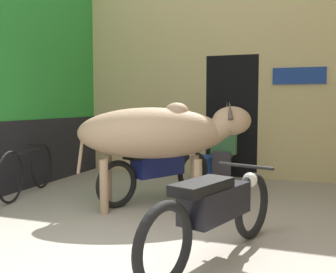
{
  "coord_description": "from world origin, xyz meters",
  "views": [
    {
      "loc": [
        1.52,
        -2.57,
        1.38
      ],
      "look_at": [
        -0.15,
        2.14,
        0.96
      ],
      "focal_mm": 42.0,
      "sensor_mm": 36.0,
      "label": 1
    }
  ],
  "objects_px": {
    "motorcycle_far": "(158,170)",
    "shopkeeper_seated": "(223,145)",
    "plastic_stool": "(206,168)",
    "cow": "(158,133)",
    "motorcycle_near": "(215,210)",
    "bicycle": "(28,170)"
  },
  "relations": [
    {
      "from": "motorcycle_near",
      "to": "plastic_stool",
      "type": "distance_m",
      "value": 3.57
    },
    {
      "from": "cow",
      "to": "bicycle",
      "type": "distance_m",
      "value": 2.26
    },
    {
      "from": "motorcycle_near",
      "to": "cow",
      "type": "bearing_deg",
      "value": 127.48
    },
    {
      "from": "cow",
      "to": "plastic_stool",
      "type": "height_order",
      "value": "cow"
    },
    {
      "from": "motorcycle_near",
      "to": "motorcycle_far",
      "type": "bearing_deg",
      "value": 123.71
    },
    {
      "from": "motorcycle_near",
      "to": "shopkeeper_seated",
      "type": "xyz_separation_m",
      "value": [
        -0.62,
        3.36,
        0.22
      ]
    },
    {
      "from": "cow",
      "to": "shopkeeper_seated",
      "type": "height_order",
      "value": "cow"
    },
    {
      "from": "motorcycle_far",
      "to": "shopkeeper_seated",
      "type": "xyz_separation_m",
      "value": [
        0.65,
        1.46,
        0.24
      ]
    },
    {
      "from": "shopkeeper_seated",
      "to": "plastic_stool",
      "type": "height_order",
      "value": "shopkeeper_seated"
    },
    {
      "from": "cow",
      "to": "motorcycle_near",
      "type": "distance_m",
      "value": 1.83
    },
    {
      "from": "cow",
      "to": "motorcycle_near",
      "type": "relative_size",
      "value": 1.11
    },
    {
      "from": "motorcycle_far",
      "to": "shopkeeper_seated",
      "type": "height_order",
      "value": "shopkeeper_seated"
    },
    {
      "from": "cow",
      "to": "bicycle",
      "type": "xyz_separation_m",
      "value": [
        -2.17,
        0.12,
        -0.62
      ]
    },
    {
      "from": "bicycle",
      "to": "motorcycle_far",
      "type": "bearing_deg",
      "value": 11.41
    },
    {
      "from": "cow",
      "to": "bicycle",
      "type": "relative_size",
      "value": 1.33
    },
    {
      "from": "motorcycle_near",
      "to": "bicycle",
      "type": "distance_m",
      "value": 3.57
    },
    {
      "from": "plastic_stool",
      "to": "cow",
      "type": "bearing_deg",
      "value": -93.45
    },
    {
      "from": "bicycle",
      "to": "shopkeeper_seated",
      "type": "relative_size",
      "value": 1.33
    },
    {
      "from": "shopkeeper_seated",
      "to": "plastic_stool",
      "type": "relative_size",
      "value": 2.81
    },
    {
      "from": "cow",
      "to": "motorcycle_far",
      "type": "relative_size",
      "value": 1.22
    },
    {
      "from": "motorcycle_far",
      "to": "bicycle",
      "type": "height_order",
      "value": "motorcycle_far"
    },
    {
      "from": "motorcycle_far",
      "to": "plastic_stool",
      "type": "distance_m",
      "value": 1.58
    }
  ]
}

